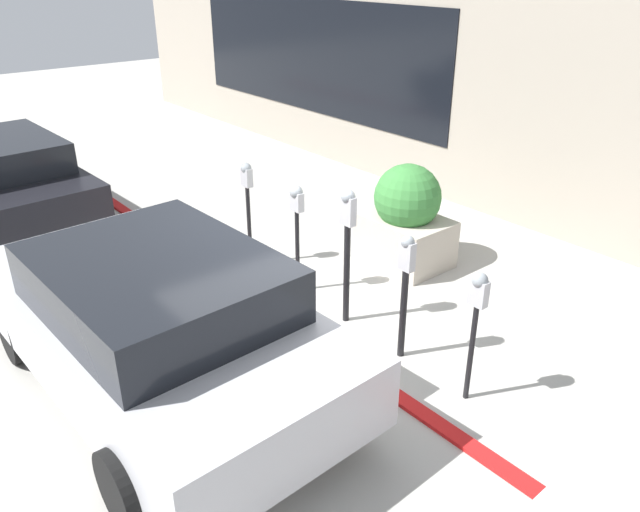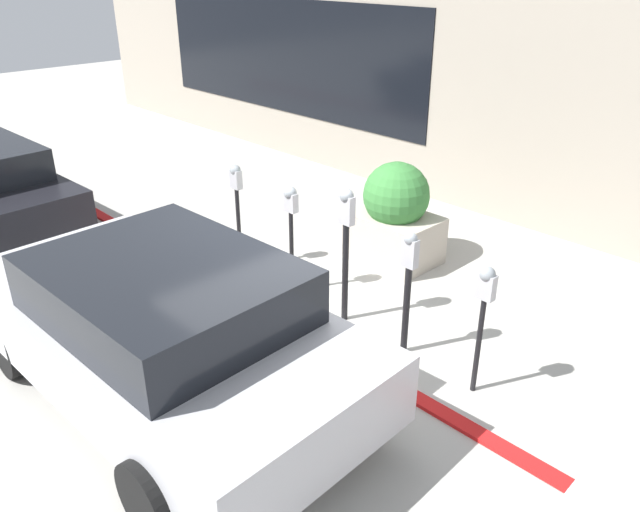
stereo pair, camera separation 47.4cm
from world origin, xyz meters
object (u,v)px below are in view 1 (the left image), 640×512
(parking_meter_middle, at_px, (347,235))
(parked_car_middle, at_px, (155,319))
(parking_meter_second, at_px, (405,279))
(planter_box, at_px, (406,218))
(parking_meter_fourth, at_px, (297,213))
(parking_meter_nearest, at_px, (477,307))
(parking_meter_farthest, at_px, (247,192))

(parking_meter_middle, distance_m, parked_car_middle, 2.21)
(parked_car_middle, bearing_deg, parking_meter_middle, -97.54)
(parking_meter_second, height_order, planter_box, planter_box)
(parking_meter_fourth, relative_size, planter_box, 1.00)
(parking_meter_second, distance_m, parked_car_middle, 2.42)
(parking_meter_nearest, relative_size, parking_meter_second, 0.97)
(parking_meter_farthest, height_order, planter_box, parking_meter_farthest)
(parking_meter_fourth, bearing_deg, parking_meter_farthest, 1.97)
(parking_meter_nearest, height_order, parked_car_middle, parked_car_middle)
(parking_meter_fourth, relative_size, parking_meter_farthest, 0.97)
(parking_meter_nearest, height_order, planter_box, planter_box)
(parking_meter_nearest, height_order, parking_meter_fourth, parking_meter_fourth)
(parking_meter_fourth, bearing_deg, planter_box, -100.13)
(parking_meter_fourth, distance_m, parked_car_middle, 2.32)
(parking_meter_farthest, bearing_deg, parked_car_middle, 128.34)
(parking_meter_fourth, height_order, parking_meter_farthest, parking_meter_farthest)
(parked_car_middle, bearing_deg, parking_meter_farthest, -53.74)
(parking_meter_nearest, xyz_separation_m, parking_meter_farthest, (3.68, -0.03, 0.03))
(parking_meter_nearest, xyz_separation_m, parking_meter_middle, (1.77, -0.05, 0.08))
(parking_meter_second, distance_m, parking_meter_middle, 0.90)
(parking_meter_middle, height_order, parked_car_middle, parking_meter_middle)
(parking_meter_nearest, distance_m, parking_meter_fourth, 2.68)
(parking_meter_second, relative_size, parking_meter_middle, 0.87)
(parking_meter_nearest, distance_m, planter_box, 2.93)
(parking_meter_fourth, height_order, parked_car_middle, parked_car_middle)
(parking_meter_middle, height_order, parking_meter_fourth, parking_meter_middle)
(parking_meter_middle, relative_size, parked_car_middle, 0.36)
(parking_meter_second, xyz_separation_m, parking_meter_middle, (0.89, -0.02, 0.17))
(parking_meter_fourth, height_order, planter_box, planter_box)
(parking_meter_farthest, distance_m, planter_box, 2.12)
(parking_meter_second, relative_size, parked_car_middle, 0.31)
(parking_meter_middle, height_order, planter_box, parking_meter_middle)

